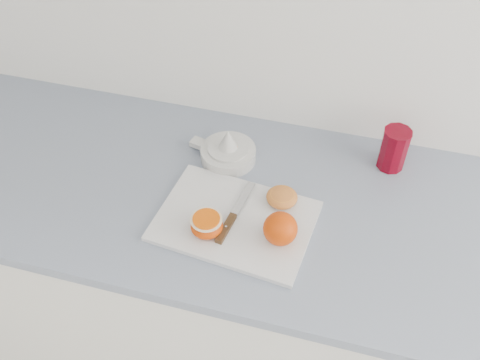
{
  "coord_description": "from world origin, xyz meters",
  "views": [
    {
      "loc": [
        0.29,
        0.85,
        1.85
      ],
      "look_at": [
        0.06,
        1.68,
        0.96
      ],
      "focal_mm": 40.0,
      "sensor_mm": 36.0,
      "label": 1
    }
  ],
  "objects_px": {
    "cutting_board": "(235,221)",
    "half_orange": "(207,225)",
    "counter": "(277,302)",
    "citrus_juicer": "(228,151)",
    "red_tumbler": "(393,150)"
  },
  "relations": [
    {
      "from": "half_orange",
      "to": "citrus_juicer",
      "type": "distance_m",
      "value": 0.26
    },
    {
      "from": "half_orange",
      "to": "red_tumbler",
      "type": "xyz_separation_m",
      "value": [
        0.38,
        0.34,
        0.02
      ]
    },
    {
      "from": "counter",
      "to": "citrus_juicer",
      "type": "xyz_separation_m",
      "value": [
        -0.18,
        0.12,
        0.47
      ]
    },
    {
      "from": "cutting_board",
      "to": "citrus_juicer",
      "type": "xyz_separation_m",
      "value": [
        -0.08,
        0.2,
        0.02
      ]
    },
    {
      "from": "cutting_board",
      "to": "half_orange",
      "type": "xyz_separation_m",
      "value": [
        -0.05,
        -0.05,
        0.03
      ]
    },
    {
      "from": "citrus_juicer",
      "to": "cutting_board",
      "type": "bearing_deg",
      "value": -69.33
    },
    {
      "from": "red_tumbler",
      "to": "cutting_board",
      "type": "bearing_deg",
      "value": -139.05
    },
    {
      "from": "cutting_board",
      "to": "half_orange",
      "type": "bearing_deg",
      "value": -134.9
    },
    {
      "from": "half_orange",
      "to": "red_tumbler",
      "type": "distance_m",
      "value": 0.51
    },
    {
      "from": "half_orange",
      "to": "counter",
      "type": "bearing_deg",
      "value": 41.88
    },
    {
      "from": "counter",
      "to": "cutting_board",
      "type": "xyz_separation_m",
      "value": [
        -0.1,
        -0.09,
        0.45
      ]
    },
    {
      "from": "counter",
      "to": "half_orange",
      "type": "relative_size",
      "value": 35.51
    },
    {
      "from": "cutting_board",
      "to": "red_tumbler",
      "type": "xyz_separation_m",
      "value": [
        0.33,
        0.29,
        0.05
      ]
    },
    {
      "from": "citrus_juicer",
      "to": "red_tumbler",
      "type": "bearing_deg",
      "value": 11.95
    },
    {
      "from": "cutting_board",
      "to": "red_tumbler",
      "type": "height_order",
      "value": "red_tumbler"
    }
  ]
}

